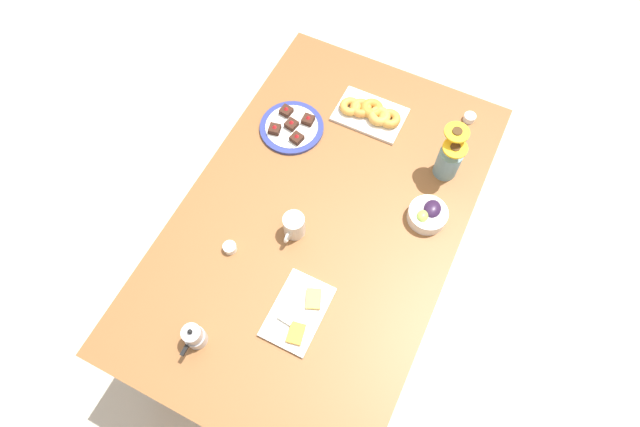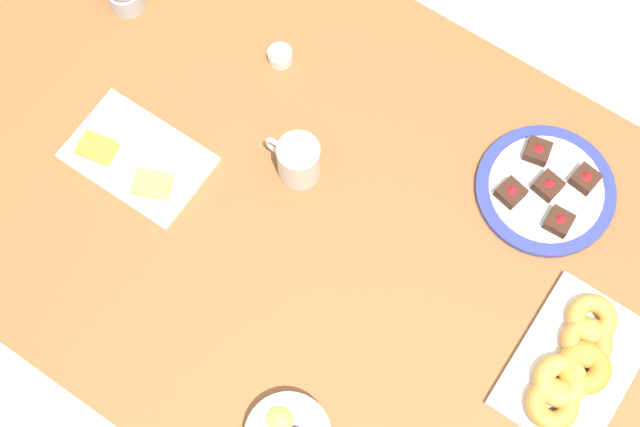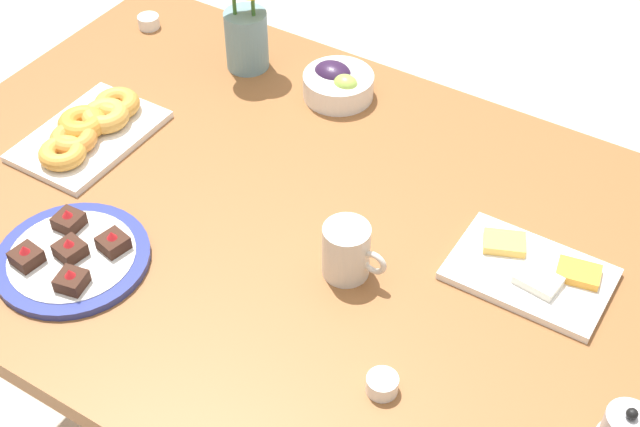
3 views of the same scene
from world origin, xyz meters
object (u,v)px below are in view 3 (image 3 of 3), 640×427
at_px(coffee_mug, 347,251).
at_px(flower_vase, 246,32).
at_px(grape_bowl, 338,83).
at_px(cheese_platter, 532,272).
at_px(dining_table, 320,263).
at_px(jam_cup_honey, 149,21).
at_px(croissant_platter, 89,129).
at_px(jam_cup_berry, 382,384).
at_px(dessert_plate, 72,257).

distance_m(coffee_mug, flower_vase, 0.63).
distance_m(grape_bowl, cheese_platter, 0.59).
bearing_deg(dining_table, jam_cup_honey, 152.44).
bearing_deg(croissant_platter, jam_cup_berry, -15.78).
relative_size(jam_cup_honey, dessert_plate, 0.18).
bearing_deg(grape_bowl, coffee_mug, -57.37).
relative_size(croissant_platter, dessert_plate, 1.10).
bearing_deg(flower_vase, jam_cup_honey, 178.51).
bearing_deg(grape_bowl, jam_cup_berry, -53.96).
height_order(coffee_mug, flower_vase, flower_vase).
bearing_deg(jam_cup_honey, dining_table, -27.56).
bearing_deg(croissant_platter, flower_vase, 72.21).
distance_m(dining_table, dessert_plate, 0.43).
bearing_deg(grape_bowl, dining_table, -63.53).
bearing_deg(flower_vase, dessert_plate, -82.68).
bearing_deg(grape_bowl, jam_cup_honey, -179.71).
bearing_deg(flower_vase, grape_bowl, 2.57).
bearing_deg(croissant_platter, cheese_platter, 7.34).
bearing_deg(cheese_platter, dessert_plate, -150.78).
bearing_deg(dessert_plate, coffee_mug, 28.82).
bearing_deg(croissant_platter, dessert_plate, -53.04).
height_order(dessert_plate, flower_vase, flower_vase).
bearing_deg(croissant_platter, grape_bowl, 48.13).
xyz_separation_m(grape_bowl, jam_cup_berry, (0.43, -0.59, -0.01)).
relative_size(coffee_mug, jam_cup_berry, 2.37).
bearing_deg(cheese_platter, flower_vase, 161.35).
bearing_deg(cheese_platter, dining_table, -165.48).
xyz_separation_m(jam_cup_berry, dessert_plate, (-0.57, -0.05, -0.00)).
distance_m(coffee_mug, croissant_platter, 0.60).
height_order(coffee_mug, jam_cup_honey, coffee_mug).
bearing_deg(dining_table, jam_cup_berry, -43.00).
bearing_deg(grape_bowl, flower_vase, -177.43).
distance_m(cheese_platter, jam_cup_honey, 1.06).
xyz_separation_m(coffee_mug, jam_cup_honey, (-0.76, 0.41, -0.04)).
relative_size(cheese_platter, flower_vase, 1.08).
height_order(cheese_platter, dessert_plate, dessert_plate).
bearing_deg(cheese_platter, jam_cup_berry, -107.14).
bearing_deg(grape_bowl, croissant_platter, -131.87).
xyz_separation_m(jam_cup_berry, flower_vase, (-0.65, 0.58, 0.07)).
height_order(coffee_mug, grape_bowl, coffee_mug).
distance_m(dining_table, jam_cup_berry, 0.36).
bearing_deg(jam_cup_berry, coffee_mug, 133.03).
bearing_deg(coffee_mug, cheese_platter, 29.83).
xyz_separation_m(grape_bowl, cheese_platter, (0.53, -0.26, -0.02)).
distance_m(dining_table, grape_bowl, 0.41).
bearing_deg(jam_cup_honey, grape_bowl, 0.29).
distance_m(cheese_platter, dessert_plate, 0.76).
height_order(coffee_mug, dessert_plate, coffee_mug).
relative_size(cheese_platter, jam_cup_berry, 5.42).
distance_m(grape_bowl, dessert_plate, 0.65).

